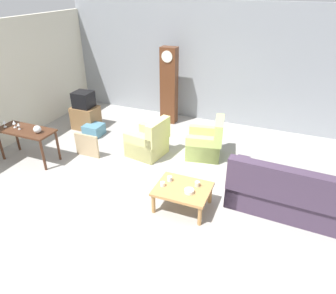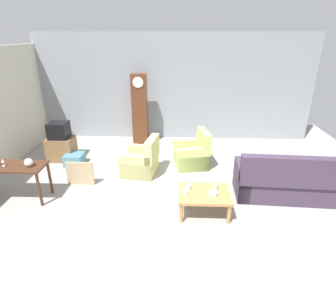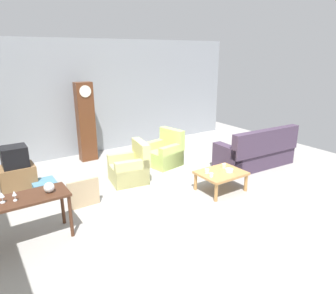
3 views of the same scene
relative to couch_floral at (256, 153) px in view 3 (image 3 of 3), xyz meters
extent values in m
plane|color=#999691|center=(-2.43, -0.06, -0.35)|extent=(10.40, 10.40, 0.00)
cube|color=gray|center=(-2.43, 3.54, 1.25)|extent=(8.40, 0.16, 3.20)
cube|color=#423347|center=(0.00, 0.07, -0.13)|extent=(2.14, 0.95, 0.44)
cube|color=#423347|center=(-0.01, -0.29, 0.39)|extent=(2.11, 0.31, 0.60)
cube|color=#423347|center=(0.93, 0.02, -0.01)|extent=(0.28, 0.85, 0.68)
cube|color=#423347|center=(-0.93, 0.11, -0.01)|extent=(0.28, 0.85, 0.68)
cube|color=#9E8966|center=(0.49, 0.09, 0.27)|extent=(0.38, 0.19, 0.36)
cube|color=brown|center=(-0.47, 0.14, 0.27)|extent=(0.36, 0.13, 0.36)
cube|color=#CCC67A|center=(-3.19, 0.95, -0.15)|extent=(0.87, 0.87, 0.40)
cube|color=#CCC67A|center=(-2.87, 0.90, 0.31)|extent=(0.30, 0.78, 0.52)
cube|color=#CCC67A|center=(-3.14, 1.24, -0.05)|extent=(0.78, 0.28, 0.60)
cube|color=#CCC67A|center=(-3.24, 0.65, -0.05)|extent=(0.78, 0.28, 0.60)
cube|color=#C0D76E|center=(-1.94, 1.40, -0.15)|extent=(0.89, 0.89, 0.40)
cube|color=#C0D76E|center=(-1.63, 1.46, 0.31)|extent=(0.32, 0.78, 0.52)
cube|color=#C0D76E|center=(-2.00, 1.69, -0.05)|extent=(0.78, 0.30, 0.60)
cube|color=#C0D76E|center=(-1.89, 1.10, -0.05)|extent=(0.78, 0.30, 0.60)
cube|color=#B27F47|center=(-1.76, -0.57, 0.04)|extent=(0.96, 0.76, 0.05)
cylinder|color=#B27F47|center=(-2.18, -0.89, -0.17)|extent=(0.07, 0.07, 0.37)
cylinder|color=#B27F47|center=(-1.34, -0.89, -0.17)|extent=(0.07, 0.07, 0.37)
cylinder|color=#B27F47|center=(-2.18, -0.25, -0.17)|extent=(0.07, 0.07, 0.37)
cylinder|color=#B27F47|center=(-1.34, -0.25, -0.17)|extent=(0.07, 0.07, 0.37)
cube|color=#472819|center=(-5.53, -0.27, 0.38)|extent=(1.30, 0.56, 0.04)
cylinder|color=#472819|center=(-4.93, -0.51, 0.00)|extent=(0.06, 0.06, 0.71)
cylinder|color=#472819|center=(-4.93, -0.04, 0.00)|extent=(0.06, 0.06, 0.71)
cube|color=#562D19|center=(-3.42, 2.91, 0.70)|extent=(0.44, 0.28, 2.11)
cylinder|color=silver|center=(-3.42, 2.76, 1.53)|extent=(0.30, 0.02, 0.30)
cube|color=brown|center=(-5.37, 1.64, -0.04)|extent=(0.68, 0.52, 0.62)
cube|color=black|center=(-5.37, 1.64, 0.48)|extent=(0.48, 0.44, 0.42)
cube|color=tan|center=(-4.43, 0.34, -0.08)|extent=(0.60, 0.05, 0.55)
cube|color=teal|center=(-4.94, 1.35, -0.21)|extent=(0.46, 0.45, 0.29)
sphere|color=silver|center=(-5.16, -0.29, 0.48)|extent=(0.16, 0.16, 0.16)
cylinder|color=white|center=(-2.11, -0.65, 0.11)|extent=(0.08, 0.08, 0.08)
cylinder|color=silver|center=(-2.05, -0.45, 0.11)|extent=(0.09, 0.09, 0.09)
cylinder|color=beige|center=(-1.54, -0.42, 0.12)|extent=(0.09, 0.09, 0.09)
cylinder|color=white|center=(-1.61, -0.66, 0.10)|extent=(0.17, 0.17, 0.06)
cylinder|color=silver|center=(-5.81, -0.28, 0.41)|extent=(0.07, 0.07, 0.02)
cylinder|color=silver|center=(-5.81, -0.28, 0.46)|extent=(0.01, 0.01, 0.08)
cone|color=silver|center=(-5.81, -0.28, 0.53)|extent=(0.08, 0.08, 0.08)
cylinder|color=silver|center=(-5.65, -0.32, 0.41)|extent=(0.06, 0.06, 0.02)
cylinder|color=silver|center=(-5.65, -0.32, 0.45)|extent=(0.01, 0.01, 0.07)
cone|color=silver|center=(-5.65, -0.32, 0.53)|extent=(0.06, 0.06, 0.07)
camera|label=1|loc=(-0.33, -4.78, 3.30)|focal=33.16mm
camera|label=2|loc=(-2.25, -5.01, 2.81)|focal=29.56mm
camera|label=3|loc=(-6.05, -4.95, 2.50)|focal=32.79mm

